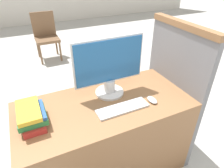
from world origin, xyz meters
name	(u,v)px	position (x,y,z in m)	size (l,w,h in m)	color
desk	(105,138)	(0.00, 0.34, 0.39)	(1.39, 0.68, 0.78)	#8C603D
carrel_divider	(172,91)	(0.72, 0.36, 0.67)	(0.07, 0.73, 1.33)	slate
monitor	(109,67)	(0.10, 0.46, 1.02)	(0.59, 0.24, 0.49)	silver
keyboard	(123,108)	(0.10, 0.22, 0.79)	(0.41, 0.12, 0.02)	silver
mouse	(152,100)	(0.36, 0.20, 0.79)	(0.06, 0.11, 0.03)	silver
book_stack	(31,116)	(-0.54, 0.35, 0.84)	(0.19, 0.28, 0.14)	#B72D28
far_chair	(46,34)	(-0.02, 3.25, 0.50)	(0.44, 0.44, 0.91)	brown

